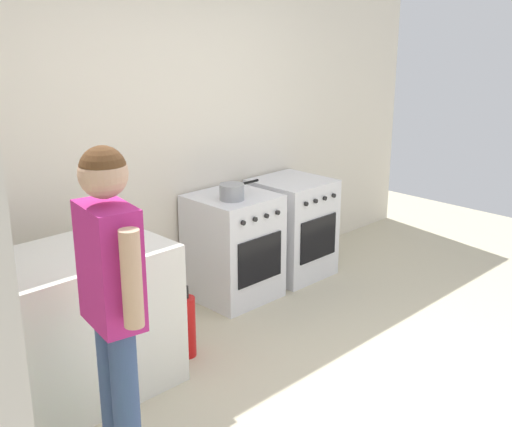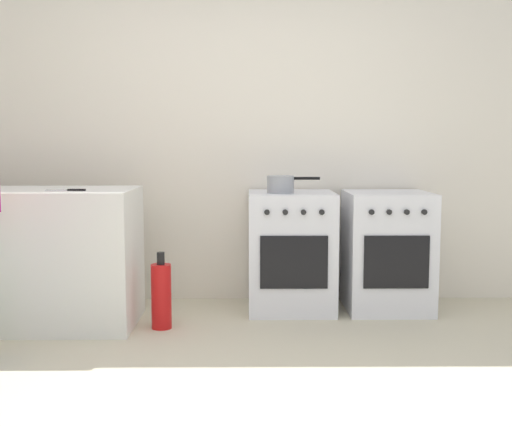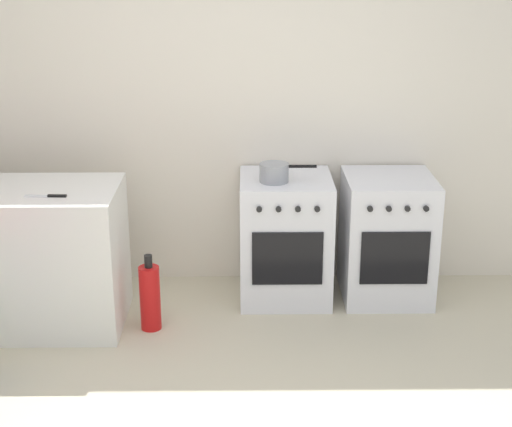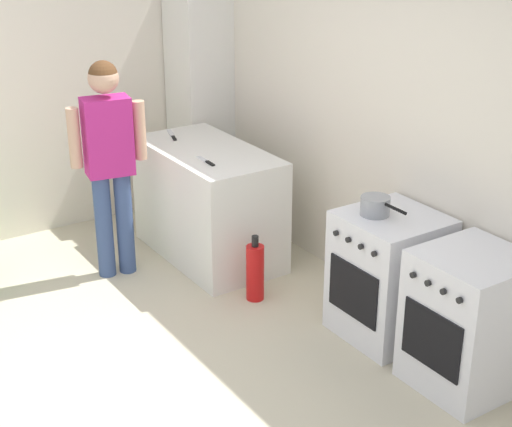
{
  "view_description": "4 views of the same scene",
  "coord_description": "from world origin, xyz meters",
  "px_view_note": "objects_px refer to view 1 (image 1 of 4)",
  "views": [
    {
      "loc": [
        -2.89,
        -1.96,
        2.2
      ],
      "look_at": [
        -0.02,
        0.95,
        0.92
      ],
      "focal_mm": 45.0,
      "sensor_mm": 36.0,
      "label": 1
    },
    {
      "loc": [
        0.05,
        -2.97,
        1.19
      ],
      "look_at": [
        0.09,
        0.73,
        0.79
      ],
      "focal_mm": 45.0,
      "sensor_mm": 36.0,
      "label": 2
    },
    {
      "loc": [
        0.09,
        -3.37,
        2.34
      ],
      "look_at": [
        0.14,
        0.89,
        0.84
      ],
      "focal_mm": 55.0,
      "sensor_mm": 36.0,
      "label": 3
    },
    {
      "loc": [
        3.69,
        -1.66,
        2.78
      ],
      "look_at": [
        0.22,
        0.62,
        1.04
      ],
      "focal_mm": 55.0,
      "sensor_mm": 36.0,
      "label": 4
    }
  ],
  "objects_px": {
    "oven_left": "(233,247)",
    "pot": "(232,192)",
    "fire_extinguisher": "(186,326)",
    "knife_utility": "(109,253)",
    "person": "(111,288)",
    "oven_right": "(291,227)"
  },
  "relations": [
    {
      "from": "oven_left",
      "to": "pot",
      "type": "height_order",
      "value": "pot"
    },
    {
      "from": "pot",
      "to": "fire_extinguisher",
      "type": "relative_size",
      "value": 0.74
    },
    {
      "from": "knife_utility",
      "to": "fire_extinguisher",
      "type": "height_order",
      "value": "knife_utility"
    },
    {
      "from": "oven_left",
      "to": "person",
      "type": "distance_m",
      "value": 2.21
    },
    {
      "from": "oven_left",
      "to": "fire_extinguisher",
      "type": "bearing_deg",
      "value": -151.22
    },
    {
      "from": "knife_utility",
      "to": "person",
      "type": "bearing_deg",
      "value": -121.1
    },
    {
      "from": "person",
      "to": "fire_extinguisher",
      "type": "bearing_deg",
      "value": 35.32
    },
    {
      "from": "knife_utility",
      "to": "person",
      "type": "height_order",
      "value": "person"
    },
    {
      "from": "oven_right",
      "to": "fire_extinguisher",
      "type": "bearing_deg",
      "value": -162.97
    },
    {
      "from": "oven_left",
      "to": "fire_extinguisher",
      "type": "height_order",
      "value": "oven_left"
    },
    {
      "from": "person",
      "to": "knife_utility",
      "type": "bearing_deg",
      "value": 58.9
    },
    {
      "from": "oven_right",
      "to": "fire_extinguisher",
      "type": "relative_size",
      "value": 1.7
    },
    {
      "from": "knife_utility",
      "to": "fire_extinguisher",
      "type": "relative_size",
      "value": 0.5
    },
    {
      "from": "oven_left",
      "to": "fire_extinguisher",
      "type": "relative_size",
      "value": 1.7
    },
    {
      "from": "oven_left",
      "to": "person",
      "type": "bearing_deg",
      "value": -147.71
    },
    {
      "from": "oven_left",
      "to": "fire_extinguisher",
      "type": "xyz_separation_m",
      "value": [
        -0.87,
        -0.48,
        -0.21
      ]
    },
    {
      "from": "oven_left",
      "to": "oven_right",
      "type": "relative_size",
      "value": 1.0
    },
    {
      "from": "oven_left",
      "to": "pot",
      "type": "bearing_deg",
      "value": -133.45
    },
    {
      "from": "fire_extinguisher",
      "to": "oven_right",
      "type": "bearing_deg",
      "value": 17.03
    },
    {
      "from": "pot",
      "to": "knife_utility",
      "type": "height_order",
      "value": "pot"
    },
    {
      "from": "pot",
      "to": "knife_utility",
      "type": "bearing_deg",
      "value": -161.72
    },
    {
      "from": "pot",
      "to": "fire_extinguisher",
      "type": "distance_m",
      "value": 1.12
    }
  ]
}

